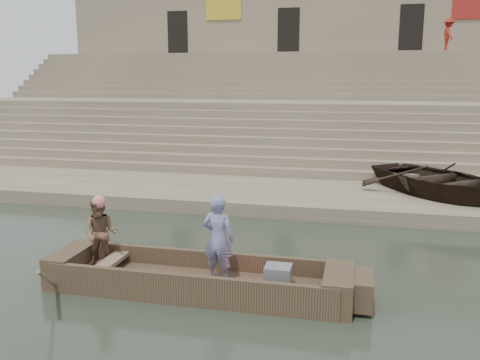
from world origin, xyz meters
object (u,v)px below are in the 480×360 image
(standing_man, at_px, (218,239))
(beached_rowboat, at_px, (438,179))
(pedestrian, at_px, (448,35))
(main_rowboat, at_px, (197,285))
(television, at_px, (277,277))
(rowing_man, at_px, (101,234))

(standing_man, relative_size, beached_rowboat, 0.35)
(standing_man, height_order, pedestrian, pedestrian)
(main_rowboat, distance_m, television, 1.52)
(standing_man, height_order, television, standing_man)
(standing_man, bearing_deg, beached_rowboat, -115.20)
(television, bearing_deg, beached_rowboat, 63.76)
(pedestrian, bearing_deg, television, 158.72)
(main_rowboat, relative_size, pedestrian, 2.99)
(main_rowboat, height_order, beached_rowboat, beached_rowboat)
(television, bearing_deg, rowing_man, 176.89)
(rowing_man, relative_size, pedestrian, 0.82)
(beached_rowboat, bearing_deg, television, -155.18)
(television, bearing_deg, pedestrian, 74.87)
(television, distance_m, beached_rowboat, 8.32)
(pedestrian, bearing_deg, main_rowboat, 155.01)
(television, height_order, pedestrian, pedestrian)
(standing_man, xyz_separation_m, pedestrian, (6.77, 20.92, 5.02))
(pedestrian, bearing_deg, rowing_man, 150.07)
(standing_man, distance_m, pedestrian, 22.55)
(rowing_man, height_order, pedestrian, pedestrian)
(television, distance_m, pedestrian, 22.45)
(standing_man, relative_size, rowing_man, 1.16)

